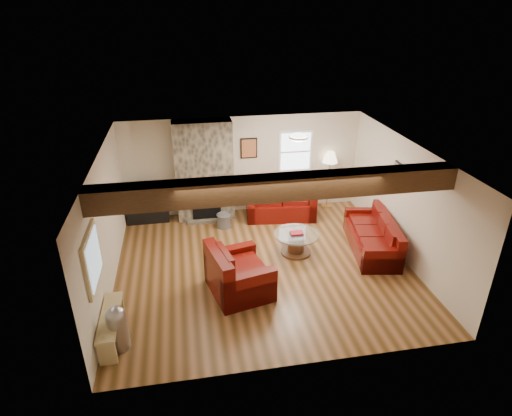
{
  "coord_description": "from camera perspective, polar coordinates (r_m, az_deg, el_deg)",
  "views": [
    {
      "loc": [
        -1.47,
        -7.39,
        4.99
      ],
      "look_at": [
        -0.08,
        0.4,
        1.16
      ],
      "focal_mm": 30.0,
      "sensor_mm": 36.0,
      "label": 1
    }
  ],
  "objects": [
    {
      "name": "room",
      "position": [
        8.41,
        1.03,
        -0.6
      ],
      "size": [
        8.0,
        8.0,
        8.0
      ],
      "color": "#543716",
      "rests_on": "ground"
    },
    {
      "name": "oak_beam",
      "position": [
        6.85,
        3.1,
        2.77
      ],
      "size": [
        6.0,
        0.36,
        0.38
      ],
      "primitive_type": "cube",
      "color": "#301E0E",
      "rests_on": "room"
    },
    {
      "name": "chimney_breast",
      "position": [
        10.58,
        -6.92,
        4.75
      ],
      "size": [
        1.4,
        0.67,
        2.5
      ],
      "color": "#353129",
      "rests_on": "floor"
    },
    {
      "name": "back_window",
      "position": [
        11.03,
        5.27,
        7.53
      ],
      "size": [
        0.9,
        0.08,
        1.1
      ],
      "primitive_type": null,
      "color": "white",
      "rests_on": "room"
    },
    {
      "name": "hatch_window",
      "position": [
        7.03,
        -20.97,
        -6.34
      ],
      "size": [
        0.08,
        1.0,
        0.9
      ],
      "primitive_type": null,
      "color": "tan",
      "rests_on": "room"
    },
    {
      "name": "ceiling_dome",
      "position": [
        8.99,
        5.69,
        9.21
      ],
      "size": [
        0.4,
        0.4,
        0.18
      ],
      "primitive_type": null,
      "color": "white",
      "rests_on": "room"
    },
    {
      "name": "artwork_back",
      "position": [
        10.74,
        -0.95,
        7.97
      ],
      "size": [
        0.42,
        0.06,
        0.52
      ],
      "primitive_type": null,
      "color": "black",
      "rests_on": "room"
    },
    {
      "name": "artwork_right",
      "position": [
        9.44,
        18.66,
        4.35
      ],
      "size": [
        0.06,
        0.55,
        0.42
      ],
      "primitive_type": null,
      "color": "black",
      "rests_on": "room"
    },
    {
      "name": "sofa_three",
      "position": [
        9.74,
        15.21,
        -3.38
      ],
      "size": [
        1.16,
        2.11,
        0.77
      ],
      "primitive_type": null,
      "rotation": [
        0.0,
        0.0,
        -1.74
      ],
      "color": "#4B0505",
      "rests_on": "floor"
    },
    {
      "name": "loveseat",
      "position": [
        10.89,
        3.27,
        1.16
      ],
      "size": [
        1.83,
        1.19,
        0.91
      ],
      "primitive_type": null,
      "rotation": [
        0.0,
        0.0,
        -0.12
      ],
      "color": "#4B0505",
      "rests_on": "floor"
    },
    {
      "name": "armchair_red",
      "position": [
        8.06,
        -2.25,
        -8.26
      ],
      "size": [
        1.27,
        1.38,
        0.95
      ],
      "primitive_type": null,
      "rotation": [
        0.0,
        0.0,
        1.81
      ],
      "color": "#4B0505",
      "rests_on": "floor"
    },
    {
      "name": "coffee_table",
      "position": [
        9.39,
        5.36,
        -4.7
      ],
      "size": [
        0.99,
        0.99,
        0.51
      ],
      "color": "#4B2B18",
      "rests_on": "floor"
    },
    {
      "name": "tv_cabinet",
      "position": [
        11.03,
        -14.19,
        -0.45
      ],
      "size": [
        1.02,
        0.41,
        0.51
      ],
      "primitive_type": "cube",
      "color": "black",
      "rests_on": "floor"
    },
    {
      "name": "television",
      "position": [
        10.82,
        -14.48,
        1.95
      ],
      "size": [
        0.87,
        0.11,
        0.5
      ],
      "primitive_type": "imported",
      "color": "black",
      "rests_on": "tv_cabinet"
    },
    {
      "name": "floor_lamp",
      "position": [
        11.22,
        9.84,
        6.3
      ],
      "size": [
        0.39,
        0.39,
        1.54
      ],
      "color": "tan",
      "rests_on": "floor"
    },
    {
      "name": "pine_bench",
      "position": [
        7.56,
        -18.69,
        -14.8
      ],
      "size": [
        0.29,
        1.24,
        0.47
      ],
      "primitive_type": null,
      "color": "tan",
      "rests_on": "floor"
    },
    {
      "name": "pedal_bin",
      "position": [
        7.26,
        -17.95,
        -14.93
      ],
      "size": [
        0.33,
        0.33,
        0.79
      ],
      "primitive_type": null,
      "rotation": [
        0.0,
        0.0,
        -0.04
      ],
      "color": "#A0A0A5",
      "rests_on": "floor"
    },
    {
      "name": "coal_bucket",
      "position": [
        10.47,
        -4.31,
        -1.65
      ],
      "size": [
        0.37,
        0.37,
        0.35
      ],
      "primitive_type": null,
      "color": "slate",
      "rests_on": "floor"
    }
  ]
}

